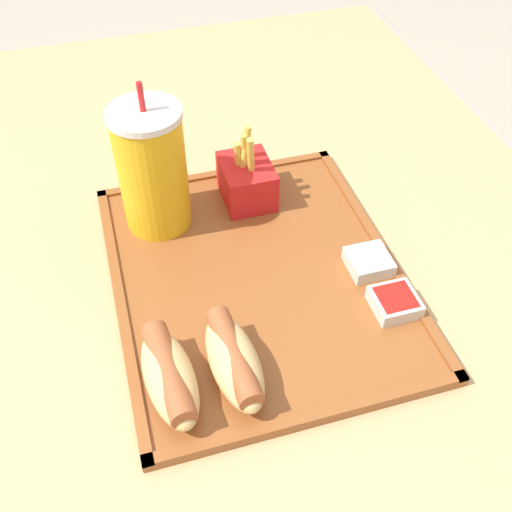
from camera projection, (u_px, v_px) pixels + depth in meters
The scene contains 9 objects.
ground_plane at pixel (236, 490), 1.26m from camera, with size 8.00×8.00×0.00m, color #ADA393.
dining_table at pixel (231, 402), 1.00m from camera, with size 1.28×0.95×0.70m.
food_tray at pixel (256, 276), 0.72m from camera, with size 0.41×0.34×0.01m.
soda_cup at pixel (152, 169), 0.73m from camera, with size 0.09×0.09×0.20m.
hot_dog_far at pixel (169, 376), 0.59m from camera, with size 0.13×0.06×0.05m.
hot_dog_near at pixel (234, 360), 0.60m from camera, with size 0.13×0.06×0.04m.
fries_carton at pixel (247, 180), 0.79m from camera, with size 0.08×0.06×0.11m.
sauce_cup_mayo at pixel (369, 262), 0.72m from camera, with size 0.05×0.05×0.02m.
sauce_cup_ketchup at pixel (395, 302), 0.67m from camera, with size 0.05×0.05×0.02m.
Camera 1 is at (-0.52, 0.11, 1.24)m, focal length 42.00 mm.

